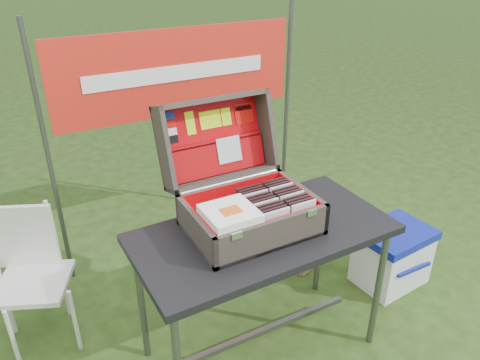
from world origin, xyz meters
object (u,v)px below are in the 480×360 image
suitcase (245,174)px  cooler (392,256)px  table (262,293)px  chair (34,285)px  cardboard_box (314,240)px

suitcase → cooler: bearing=-0.4°
table → chair: chair is taller
table → chair: bearing=147.6°
suitcase → cardboard_box: 1.23m
chair → cardboard_box: chair is taller
suitcase → cardboard_box: size_ratio=1.57×
table → suitcase: size_ratio=2.10×
table → suitcase: suitcase is taller
chair → cardboard_box: (1.77, -0.14, -0.21)m
cardboard_box → chair: bearing=157.2°
cooler → chair: (-2.11, 0.55, 0.20)m
cooler → cardboard_box: cooler is taller
table → suitcase: bearing=114.6°
cardboard_box → table: bearing=-163.8°
cardboard_box → suitcase: bearing=-171.1°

